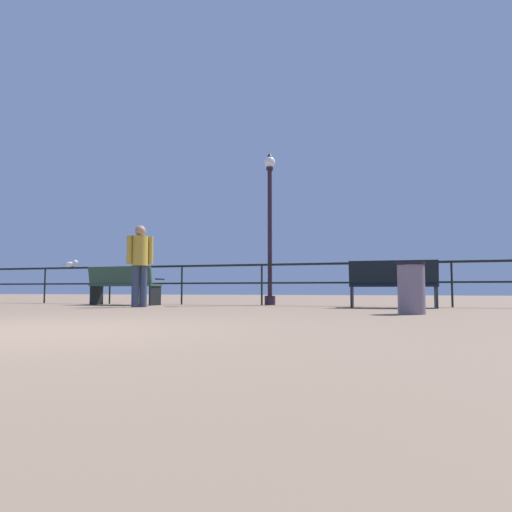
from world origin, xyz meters
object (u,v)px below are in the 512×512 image
at_px(person_by_bench, 140,260).
at_px(seagull_on_rail, 72,264).
at_px(trash_bin, 411,288).
at_px(bench_near_left, 123,283).
at_px(bench_near_right, 393,282).
at_px(lamppost_center, 270,223).

height_order(person_by_bench, seagull_on_rail, person_by_bench).
relative_size(seagull_on_rail, trash_bin, 0.51).
distance_m(bench_near_left, trash_bin, 6.95).
bearing_deg(bench_near_right, trash_bin, -82.69).
bearing_deg(lamppost_center, seagull_on_rail, -177.50).
distance_m(lamppost_center, person_by_bench, 3.26).
relative_size(bench_near_right, seagull_on_rail, 4.36).
xyz_separation_m(bench_near_left, trash_bin, (6.52, -2.40, -0.14)).
height_order(lamppost_center, person_by_bench, lamppost_center).
xyz_separation_m(seagull_on_rail, trash_bin, (8.66, -3.21, -0.68)).
height_order(bench_near_left, seagull_on_rail, seagull_on_rail).
relative_size(bench_near_right, lamppost_center, 0.46).
xyz_separation_m(lamppost_center, seagull_on_rail, (-5.50, -0.24, -0.91)).
relative_size(bench_near_left, lamppost_center, 0.49).
bearing_deg(trash_bin, person_by_bench, 166.39).
relative_size(bench_near_left, bench_near_right, 1.07).
height_order(person_by_bench, trash_bin, person_by_bench).
distance_m(bench_near_left, person_by_bench, 1.63).
xyz_separation_m(bench_near_right, seagull_on_rail, (-8.35, 0.82, 0.54)).
height_order(bench_near_left, bench_near_right, bench_near_right).
bearing_deg(person_by_bench, lamppost_center, 43.65).
relative_size(bench_near_left, person_by_bench, 1.06).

